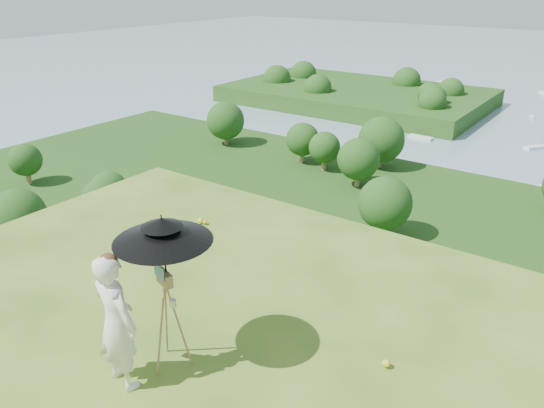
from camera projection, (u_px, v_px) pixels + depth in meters
The scene contains 5 objects.
peninsula at pixel (357, 88), 171.86m from camera, with size 90.00×60.00×12.00m, color #163C10, non-canonical shape.
painter at pixel (116, 322), 6.04m from camera, with size 0.63×0.41×1.73m, color silver.
field_easel at pixel (168, 315), 6.39m from camera, with size 0.55×0.55×1.45m, color #A77B46, non-canonical shape.
sun_umbrella at pixel (164, 249), 6.05m from camera, with size 1.14×1.14×0.86m, color black, non-canonical shape.
painter_cap at pixel (107, 259), 5.71m from camera, with size 0.21×0.25×0.10m, color #C26A7A, non-canonical shape.
Camera 1 is at (2.77, -1.69, 4.49)m, focal length 35.00 mm.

